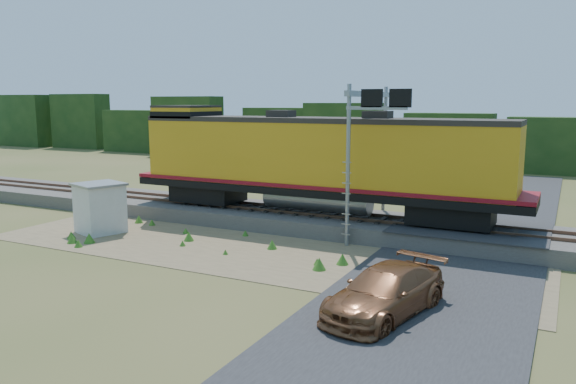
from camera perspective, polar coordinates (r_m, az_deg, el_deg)
The scene contains 11 objects.
ground at distance 24.72m, azimuth -0.71°, elevation -6.69°, with size 140.00×140.00×0.00m, color #475123.
ballast at distance 29.91m, azimuth 4.62°, elevation -3.13°, with size 70.00×5.00×0.80m, color slate.
rails at distance 29.81m, azimuth 4.63°, elevation -2.23°, with size 70.00×1.54×0.16m.
dirt_shoulder at distance 26.08m, azimuth -4.12°, elevation -5.83°, with size 26.00×8.00×0.03m, color #8C7754.
road at distance 23.16m, azimuth 15.87°, elevation -7.91°, with size 7.00×66.00×0.86m.
tree_line_north at distance 60.21m, azimuth 16.34°, elevation 5.28°, with size 130.00×3.00×6.50m.
weed_clumps at distance 26.55m, azimuth -7.36°, elevation -5.65°, with size 15.00×6.20×0.56m, color #3A7220, non-canonical shape.
locomotive at distance 29.89m, azimuth 2.46°, elevation 3.32°, with size 21.66×3.30×5.59m.
shed at distance 30.63m, azimuth -18.56°, elevation -1.53°, with size 2.79×2.79×2.62m.
signal_gantry at distance 27.84m, azimuth 8.51°, elevation 6.76°, with size 2.99×6.20×7.55m.
car at distance 18.39m, azimuth 9.85°, elevation -9.96°, with size 2.15×5.29×1.53m, color brown.
Camera 1 is at (11.02, -21.08, 6.74)m, focal length 35.00 mm.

